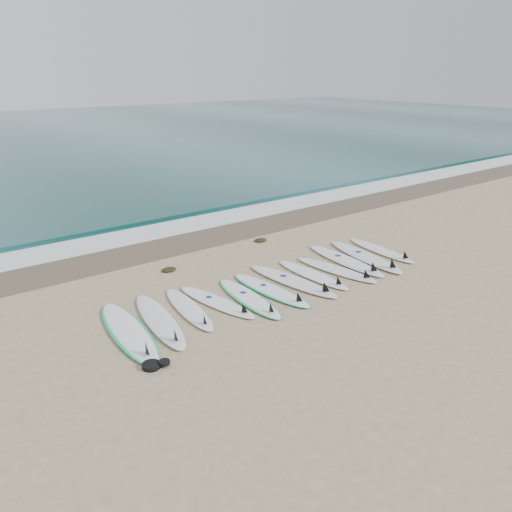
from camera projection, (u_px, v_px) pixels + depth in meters
ground at (278, 285)px, 11.78m from camera, size 120.00×120.00×0.00m
wet_sand_band at (191, 241)px, 14.84m from camera, size 120.00×1.80×0.01m
foam_band at (169, 229)px, 15.88m from camera, size 120.00×1.40×0.04m
wave_crest at (148, 217)px, 16.99m from camera, size 120.00×1.00×0.10m
surfboard_0 at (129, 332)px, 9.59m from camera, size 0.96×2.90×0.36m
surfboard_1 at (160, 321)px, 10.00m from camera, size 0.95×2.73×0.34m
surfboard_2 at (190, 309)px, 10.50m from camera, size 0.77×2.34×0.29m
surfboard_3 at (218, 302)px, 10.82m from camera, size 0.88×2.37×0.30m
surfboard_4 at (250, 298)px, 11.02m from camera, size 0.78×2.46×0.31m
surfboard_5 at (271, 290)px, 11.42m from camera, size 0.77×2.51×0.31m
surfboard_6 at (294, 281)px, 11.87m from camera, size 0.91×2.78×0.35m
surfboard_7 at (314, 275)px, 12.25m from camera, size 0.55×2.38×0.30m
surfboard_8 at (338, 270)px, 12.55m from camera, size 0.86×2.47×0.31m
surfboard_9 at (347, 261)px, 13.14m from camera, size 0.76×2.80×0.35m
surfboard_10 at (367, 257)px, 13.39m from camera, size 1.00×2.89×0.36m
surfboard_11 at (382, 251)px, 13.89m from camera, size 0.68×2.41×0.30m
seaweed_near at (169, 270)px, 12.62m from camera, size 0.39×0.30×0.08m
seaweed_far at (260, 240)px, 14.79m from camera, size 0.40×0.31×0.08m
leash_coil at (154, 365)px, 8.54m from camera, size 0.46×0.36×0.11m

